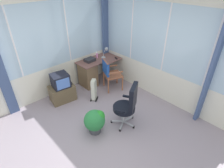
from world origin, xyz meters
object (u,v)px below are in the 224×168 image
(paper_tray, at_px, (90,60))
(office_chair, at_px, (128,104))
(tv_on_stand, at_px, (62,89))
(desk_lamp, at_px, (106,51))
(tv_remote, at_px, (116,58))
(wooden_armchair, at_px, (109,71))
(spray_bottle, at_px, (97,55))
(space_heater, at_px, (94,89))
(potted_plant, at_px, (95,121))
(desk, at_px, (89,73))

(paper_tray, bearing_deg, office_chair, -104.68)
(tv_on_stand, bearing_deg, office_chair, -72.34)
(desk_lamp, distance_m, tv_remote, 0.38)
(wooden_armchair, bearing_deg, tv_on_stand, 160.07)
(spray_bottle, xyz_separation_m, office_chair, (-0.85, -2.08, -0.27))
(spray_bottle, relative_size, tv_on_stand, 0.27)
(spray_bottle, distance_m, office_chair, 2.27)
(tv_on_stand, bearing_deg, spray_bottle, 9.07)
(wooden_armchair, xyz_separation_m, space_heater, (-0.65, -0.10, -0.27))
(paper_tray, relative_size, space_heater, 0.48)
(tv_remote, distance_m, space_heater, 1.31)
(tv_remote, bearing_deg, tv_on_stand, -163.14)
(tv_remote, distance_m, tv_on_stand, 1.89)
(paper_tray, height_order, potted_plant, paper_tray)
(space_heater, xyz_separation_m, potted_plant, (-0.74, -0.96, -0.00))
(tv_on_stand, distance_m, potted_plant, 1.53)
(desk_lamp, bearing_deg, office_chair, -119.53)
(tv_remote, relative_size, paper_tray, 0.50)
(paper_tray, height_order, wooden_armchair, wooden_armchair)
(tv_on_stand, bearing_deg, wooden_armchair, -19.93)
(tv_on_stand, bearing_deg, desk_lamp, 1.83)
(desk, height_order, office_chair, office_chair)
(space_heater, bearing_deg, tv_remote, 16.46)
(potted_plant, bearing_deg, wooden_armchair, 37.42)
(spray_bottle, distance_m, paper_tray, 0.33)
(desk, xyz_separation_m, paper_tray, (0.10, 0.05, 0.39))
(office_chair, bearing_deg, paper_tray, 75.32)
(desk_lamp, distance_m, tv_on_stand, 1.78)
(wooden_armchair, height_order, potted_plant, wooden_armchair)
(tv_remote, relative_size, potted_plant, 0.27)
(paper_tray, bearing_deg, desk, -152.23)
(tv_on_stand, distance_m, space_heater, 0.86)
(wooden_armchair, distance_m, potted_plant, 1.76)
(paper_tray, xyz_separation_m, tv_on_stand, (-1.12, -0.19, -0.44))
(spray_bottle, height_order, space_heater, spray_bottle)
(potted_plant, bearing_deg, desk_lamp, 41.98)
(tv_remote, bearing_deg, desk, -179.63)
(tv_on_stand, bearing_deg, potted_plant, -93.38)
(paper_tray, height_order, tv_on_stand, paper_tray)
(desk_lamp, bearing_deg, paper_tray, 166.42)
(desk, xyz_separation_m, potted_plant, (-1.11, -1.66, -0.08))
(spray_bottle, bearing_deg, office_chair, -112.30)
(paper_tray, bearing_deg, spray_bottle, 8.04)
(tv_on_stand, bearing_deg, paper_tray, 9.36)
(office_chair, bearing_deg, potted_plant, 154.60)
(paper_tray, distance_m, office_chair, 2.12)
(spray_bottle, bearing_deg, potted_plant, -131.08)
(spray_bottle, distance_m, tv_on_stand, 1.54)
(spray_bottle, height_order, tv_on_stand, spray_bottle)
(paper_tray, distance_m, wooden_armchair, 0.71)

